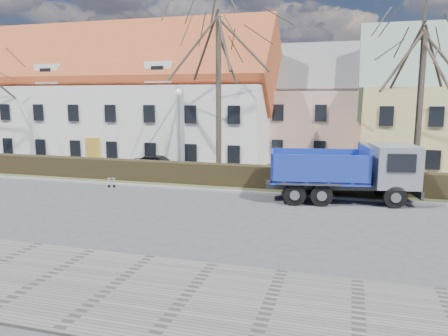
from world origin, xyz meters
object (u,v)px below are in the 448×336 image
(cart_frame, at_px, (108,182))
(parked_car_a, at_px, (158,163))
(streetlight, at_px, (179,135))
(dump_truck, at_px, (337,172))

(cart_frame, bearing_deg, parked_car_a, 84.27)
(parked_car_a, bearing_deg, streetlight, -134.62)
(cart_frame, distance_m, parked_car_a, 5.85)
(dump_truck, bearing_deg, cart_frame, 171.29)
(dump_truck, height_order, streetlight, streetlight)
(streetlight, xyz_separation_m, cart_frame, (-3.32, -3.20, -2.63))
(streetlight, bearing_deg, cart_frame, -136.02)
(dump_truck, distance_m, cart_frame, 13.23)
(dump_truck, bearing_deg, parked_car_a, 146.36)
(streetlight, height_order, cart_frame, streetlight)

